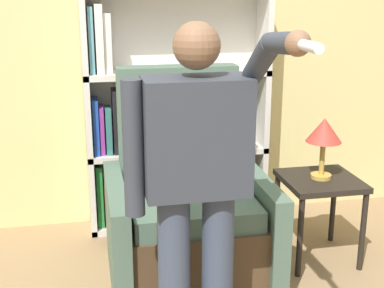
# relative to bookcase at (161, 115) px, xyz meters

# --- Properties ---
(wall_back) EXTENTS (8.00, 0.06, 2.80)m
(wall_back) POSITION_rel_bookcase_xyz_m (0.02, 0.16, 0.57)
(wall_back) COLOR #DBCC84
(wall_back) RESTS_ON ground_plane
(bookcase) EXTENTS (1.29, 0.28, 1.69)m
(bookcase) POSITION_rel_bookcase_xyz_m (0.00, 0.00, 0.00)
(bookcase) COLOR silver
(bookcase) RESTS_ON ground_plane
(armchair) EXTENTS (0.94, 0.89, 1.24)m
(armchair) POSITION_rel_bookcase_xyz_m (0.04, -0.75, -0.45)
(armchair) COLOR #4C3823
(armchair) RESTS_ON ground_plane
(person_standing) EXTENTS (0.61, 0.78, 1.57)m
(person_standing) POSITION_rel_bookcase_xyz_m (-0.06, -1.49, 0.07)
(person_standing) COLOR #384256
(person_standing) RESTS_ON ground_plane
(side_table) EXTENTS (0.47, 0.47, 0.55)m
(side_table) POSITION_rel_bookcase_xyz_m (0.90, -0.73, -0.37)
(side_table) COLOR black
(side_table) RESTS_ON ground_plane
(table_lamp) EXTENTS (0.22, 0.22, 0.39)m
(table_lamp) POSITION_rel_bookcase_xyz_m (0.90, -0.73, 0.01)
(table_lamp) COLOR gold
(table_lamp) RESTS_ON side_table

